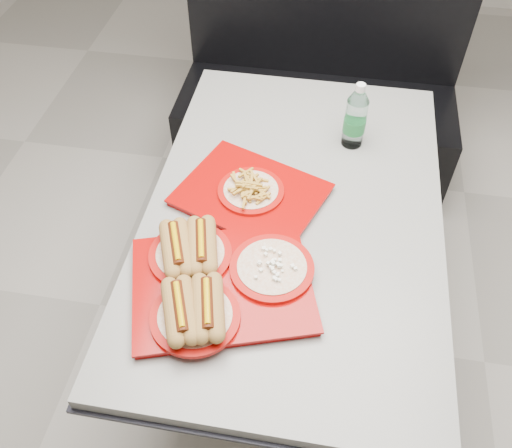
% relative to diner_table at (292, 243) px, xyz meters
% --- Properties ---
extents(ground, '(6.00, 6.00, 0.00)m').
position_rel_diner_table_xyz_m(ground, '(0.00, 0.00, -0.58)').
color(ground, '#A19A90').
rests_on(ground, ground).
extents(diner_table, '(0.92, 1.42, 0.75)m').
position_rel_diner_table_xyz_m(diner_table, '(0.00, 0.00, 0.00)').
color(diner_table, black).
rests_on(diner_table, ground).
extents(booth_bench, '(1.30, 0.57, 1.35)m').
position_rel_diner_table_xyz_m(booth_bench, '(0.00, 1.09, -0.18)').
color(booth_bench, black).
rests_on(booth_bench, ground).
extents(tray_near, '(0.57, 0.50, 0.10)m').
position_rel_diner_table_xyz_m(tray_near, '(-0.18, -0.33, 0.20)').
color(tray_near, '#950504').
rests_on(tray_near, diner_table).
extents(tray_far, '(0.51, 0.46, 0.08)m').
position_rel_diner_table_xyz_m(tray_far, '(-0.14, 0.03, 0.19)').
color(tray_far, '#950504').
rests_on(tray_far, diner_table).
extents(water_bottle, '(0.08, 0.08, 0.24)m').
position_rel_diner_table_xyz_m(water_bottle, '(0.16, 0.34, 0.27)').
color(water_bottle, silver).
rests_on(water_bottle, diner_table).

